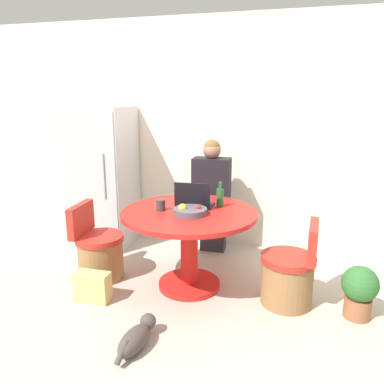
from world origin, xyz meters
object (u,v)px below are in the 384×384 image
Objects in this scene: refrigerator at (101,177)px; potted_plant at (359,290)px; handbag at (93,287)px; chair_left_side at (99,253)px; cat at (136,337)px; dining_table at (189,233)px; laptop at (194,202)px; bottle at (220,197)px; person_seated at (212,193)px; chair_right_side at (289,276)px; fruit_bowl at (190,211)px.

potted_plant is at bearing -19.57° from refrigerator.
potted_plant is 2.20m from handbag.
chair_left_side reaches higher than cat.
laptop is (0.01, 0.13, 0.26)m from dining_table.
potted_plant is at bearing -95.13° from chair_left_side.
refrigerator reaches higher than bottle.
person_seated is 0.68m from bottle.
dining_table is 0.94m from chair_right_side.
person_seated is at bearing 2.15° from cat.
cat is at bearing 82.43° from laptop.
chair_right_side is 2.23× the size of laptop.
laptop reaches higher than potted_plant.
potted_plant is at bearing -1.98° from fruit_bowl.
potted_plant is (1.40, -0.98, -0.46)m from person_seated.
chair_right_side is 3.12× the size of bottle.
chair_left_side is 1.30m from bottle.
handbag is (0.56, -1.28, -0.68)m from refrigerator.
handbag is at bearing 37.73° from laptop.
chair_right_side is at bearing -22.14° from bottle.
bottle is at bearing 107.75° from person_seated.
laptop is at bearing -81.94° from chair_left_side.
fruit_bowl is at bearing 178.02° from potted_plant.
chair_left_side is 1.80m from chair_right_side.
person_seated is 1.61m from handbag.
handbag is (-2.18, -0.31, -0.11)m from potted_plant.
refrigerator reaches higher than chair_left_side.
person_seated reaches higher than dining_table.
bottle is at bearing -22.29° from refrigerator.
laptop is at bearing 37.73° from handbag.
cat is at bearing -142.38° from chair_left_side.
refrigerator reaches higher than chair_right_side.
fruit_bowl is at bearing 94.86° from laptop.
bottle is (0.21, 0.29, 0.06)m from fruit_bowl.
fruit_bowl is (-0.86, -0.03, 0.51)m from chair_right_side.
dining_table is at bearing -141.16° from bottle.
dining_table is at bearing 84.15° from laptop.
dining_table reaches higher than cat.
laptop is 1.16m from handbag.
cat is at bearing -97.80° from dining_table.
fruit_bowl is 1.24× the size of bottle.
chair_right_side is 1.49× the size of cat.
chair_right_side reaches higher than handbag.
dining_table is (1.30, -0.83, -0.28)m from refrigerator.
fruit_bowl is at bearing 24.67° from handbag.
refrigerator is 1.57m from dining_table.
potted_plant is at bearing -55.25° from cat.
fruit_bowl is (-0.01, -0.93, 0.07)m from person_seated.
chair_left_side reaches higher than potted_plant.
fruit_bowl is (0.93, -0.06, 0.51)m from chair_left_side.
fruit_bowl reaches higher than chair_left_side.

